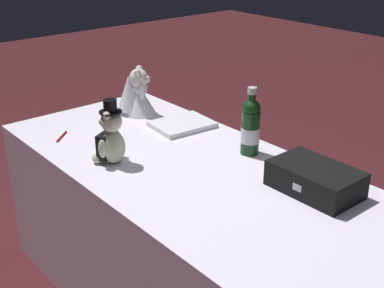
% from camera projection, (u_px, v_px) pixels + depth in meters
% --- Properties ---
extents(reception_table, '(1.88, 0.83, 0.71)m').
position_uv_depth(reception_table, '(192.00, 241.00, 2.22)').
color(reception_table, white).
rests_on(reception_table, ground_plane).
extents(teddy_bear_groom, '(0.14, 0.14, 0.27)m').
position_uv_depth(teddy_bear_groom, '(110.00, 138.00, 2.08)').
color(teddy_bear_groom, beige).
rests_on(teddy_bear_groom, reception_table).
extents(teddy_bear_bride, '(0.21, 0.21, 0.24)m').
position_uv_depth(teddy_bear_bride, '(136.00, 94.00, 2.61)').
color(teddy_bear_bride, white).
rests_on(teddy_bear_bride, reception_table).
extents(champagne_bottle, '(0.08, 0.08, 0.29)m').
position_uv_depth(champagne_bottle, '(251.00, 126.00, 2.15)').
color(champagne_bottle, '#143B17').
rests_on(champagne_bottle, reception_table).
extents(signing_pen, '(0.09, 0.10, 0.01)m').
position_uv_depth(signing_pen, '(62.00, 136.00, 2.36)').
color(signing_pen, maroon).
rests_on(signing_pen, reception_table).
extents(gift_case_black, '(0.32, 0.20, 0.10)m').
position_uv_depth(gift_case_black, '(315.00, 179.00, 1.87)').
color(gift_case_black, black).
rests_on(gift_case_black, reception_table).
extents(guestbook, '(0.24, 0.29, 0.02)m').
position_uv_depth(guestbook, '(182.00, 124.00, 2.48)').
color(guestbook, white).
rests_on(guestbook, reception_table).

